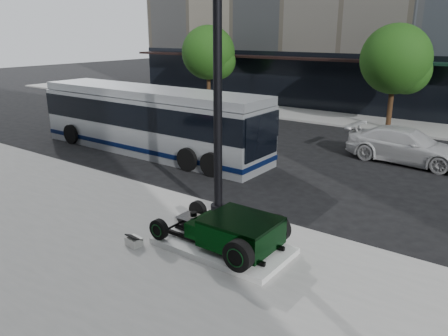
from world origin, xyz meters
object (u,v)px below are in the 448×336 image
Objects in this scene: hot_rod at (234,231)px; white_sedan at (407,146)px; lamppost at (218,83)px; transit_bus at (150,120)px.

hot_rod is 0.65× the size of white_sedan.
lamppost is 8.50m from transit_bus.
hot_rod is at bearing -44.81° from lamppost.
transit_bus is 11.36m from white_sedan.
lamppost is at bearing 164.91° from white_sedan.
hot_rod is 0.27× the size of transit_bus.
lamppost reaches higher than transit_bus.
white_sedan is (10.11, 5.11, -0.76)m from transit_bus.
hot_rod is 4.23m from lamppost.
white_sedan is at bearing 71.35° from lamppost.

